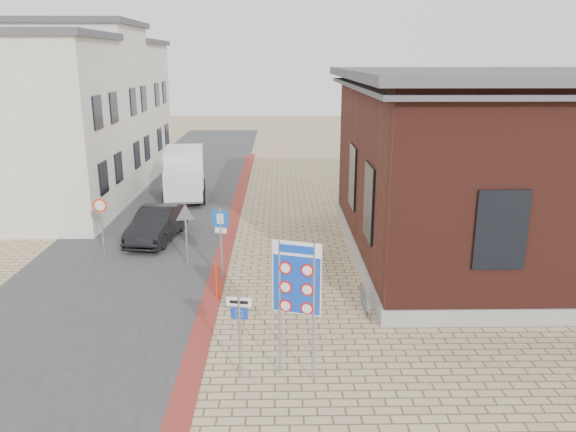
# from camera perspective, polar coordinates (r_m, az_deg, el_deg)

# --- Properties ---
(ground) EXTENTS (120.00, 120.00, 0.00)m
(ground) POSITION_cam_1_polar(r_m,az_deg,el_deg) (14.96, -1.30, -12.99)
(ground) COLOR tan
(ground) RESTS_ON ground
(road_strip) EXTENTS (7.00, 60.00, 0.02)m
(road_strip) POSITION_cam_1_polar(r_m,az_deg,el_deg) (29.56, -11.90, 1.35)
(road_strip) COLOR #38383A
(road_strip) RESTS_ON ground
(curb_strip) EXTENTS (0.60, 40.00, 0.02)m
(curb_strip) POSITION_cam_1_polar(r_m,az_deg,el_deg) (24.30, -5.92, -1.52)
(curb_strip) COLOR maroon
(curb_strip) RESTS_ON ground
(brick_building) EXTENTS (13.00, 13.00, 6.80)m
(brick_building) POSITION_cam_1_polar(r_m,az_deg,el_deg) (22.30, 22.60, 4.98)
(brick_building) COLOR gray
(brick_building) RESTS_ON ground
(townhouse_near) EXTENTS (7.40, 6.40, 8.30)m
(townhouse_near) POSITION_cam_1_polar(r_m,az_deg,el_deg) (27.62, -24.94, 8.02)
(townhouse_near) COLOR white
(townhouse_near) RESTS_ON ground
(townhouse_mid) EXTENTS (7.40, 6.40, 9.10)m
(townhouse_mid) POSITION_cam_1_polar(r_m,az_deg,el_deg) (33.14, -20.91, 10.20)
(townhouse_mid) COLOR white
(townhouse_mid) RESTS_ON ground
(townhouse_far) EXTENTS (7.40, 6.40, 8.30)m
(townhouse_far) POSITION_cam_1_polar(r_m,az_deg,el_deg) (38.86, -17.90, 10.55)
(townhouse_far) COLOR white
(townhouse_far) RESTS_ON ground
(bike_rack) EXTENTS (0.08, 1.80, 0.60)m
(bike_rack) POSITION_cam_1_polar(r_m,az_deg,el_deg) (17.01, 7.79, -8.46)
(bike_rack) COLOR slate
(bike_rack) RESTS_ON ground
(sedan) EXTENTS (1.96, 4.25, 1.35)m
(sedan) POSITION_cam_1_polar(r_m,az_deg,el_deg) (23.44, -13.18, -0.82)
(sedan) COLOR black
(sedan) RESTS_ON ground
(box_truck) EXTENTS (2.55, 5.09, 2.55)m
(box_truck) POSITION_cam_1_polar(r_m,az_deg,el_deg) (30.22, -10.49, 4.28)
(box_truck) COLOR slate
(box_truck) RESTS_ON ground
(border_sign) EXTENTS (1.09, 0.40, 3.33)m
(border_sign) POSITION_cam_1_polar(r_m,az_deg,el_deg) (12.60, 0.90, -6.57)
(border_sign) COLOR gray
(border_sign) RESTS_ON ground
(essen_sign) EXTENTS (0.58, 0.13, 2.15)m
(essen_sign) POSITION_cam_1_polar(r_m,az_deg,el_deg) (13.01, -4.95, -10.75)
(essen_sign) COLOR gray
(essen_sign) RESTS_ON ground
(parking_sign) EXTENTS (0.54, 0.17, 2.49)m
(parking_sign) POSITION_cam_1_polar(r_m,az_deg,el_deg) (18.55, -6.84, -1.60)
(parking_sign) COLOR gray
(parking_sign) RESTS_ON ground
(yield_sign) EXTENTS (0.78, 0.16, 2.21)m
(yield_sign) POSITION_cam_1_polar(r_m,az_deg,el_deg) (20.17, -10.37, -0.41)
(yield_sign) COLOR gray
(yield_sign) RESTS_ON ground
(speed_sign) EXTENTS (0.52, 0.07, 2.21)m
(speed_sign) POSITION_cam_1_polar(r_m,az_deg,el_deg) (21.99, -18.44, -0.18)
(speed_sign) COLOR gray
(speed_sign) RESTS_ON ground
(bollard) EXTENTS (0.11, 0.11, 1.12)m
(bollard) POSITION_cam_1_polar(r_m,az_deg,el_deg) (17.51, -7.21, -6.65)
(bollard) COLOR #F9390D
(bollard) RESTS_ON ground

